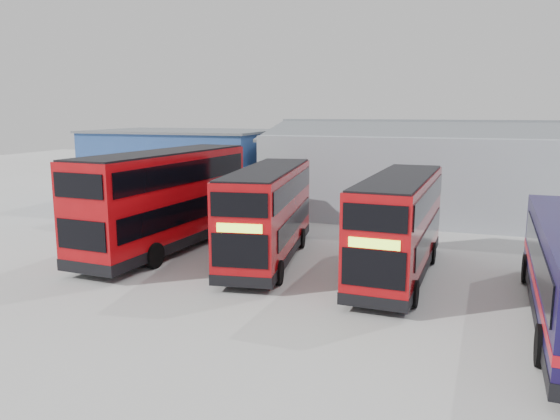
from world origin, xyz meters
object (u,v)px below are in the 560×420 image
at_px(panel_van, 120,197).
at_px(double_decker_right, 399,227).
at_px(maintenance_shed, 521,175).
at_px(double_decker_centre, 268,215).
at_px(double_decker_left, 166,201).
at_px(office_block, 185,166).

bearing_deg(panel_van, double_decker_right, -8.92).
relative_size(maintenance_shed, double_decker_centre, 3.12).
relative_size(double_decker_centre, double_decker_right, 1.02).
bearing_deg(double_decker_right, double_decker_left, 178.44).
height_order(office_block, panel_van, office_block).
relative_size(office_block, double_decker_left, 1.11).
height_order(office_block, double_decker_right, office_block).
xyz_separation_m(office_block, panel_van, (-1.04, -6.29, -1.27)).
distance_m(office_block, maintenance_shed, 22.09).
bearing_deg(double_decker_centre, office_block, 123.06).
bearing_deg(double_decker_centre, double_decker_right, -14.29).
height_order(maintenance_shed, double_decker_centre, maintenance_shed).
distance_m(double_decker_left, double_decker_right, 10.78).
relative_size(double_decker_centre, panel_van, 1.72).
bearing_deg(maintenance_shed, panel_van, -160.21).
bearing_deg(double_decker_left, double_decker_right, -179.95).
relative_size(maintenance_shed, panel_van, 5.36).
relative_size(double_decker_left, double_decker_right, 1.16).
xyz_separation_m(office_block, double_decker_centre, (10.76, -12.37, -0.56)).
bearing_deg(double_decker_right, office_block, 144.13).
bearing_deg(office_block, double_decker_left, -65.22).
distance_m(office_block, double_decker_left, 13.47).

